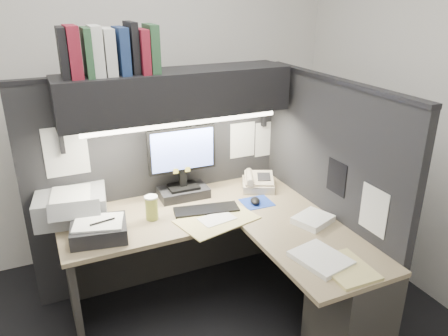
% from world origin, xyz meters
% --- Properties ---
extents(wall_back, '(3.50, 0.04, 2.70)m').
position_xyz_m(wall_back, '(0.00, 1.50, 1.35)').
color(wall_back, white).
rests_on(wall_back, floor).
extents(wall_right, '(0.04, 3.00, 2.70)m').
position_xyz_m(wall_right, '(1.75, 0.00, 1.35)').
color(wall_right, white).
rests_on(wall_right, floor).
extents(partition_back, '(1.90, 0.06, 1.60)m').
position_xyz_m(partition_back, '(0.03, 0.93, 0.80)').
color(partition_back, black).
rests_on(partition_back, floor).
extents(partition_right, '(0.06, 1.50, 1.60)m').
position_xyz_m(partition_right, '(0.98, 0.18, 0.80)').
color(partition_right, black).
rests_on(partition_right, floor).
extents(desk, '(1.70, 1.53, 0.73)m').
position_xyz_m(desk, '(0.43, -0.00, 0.44)').
color(desk, '#877956').
rests_on(desk, floor).
extents(overhead_shelf, '(1.55, 0.34, 0.30)m').
position_xyz_m(overhead_shelf, '(0.12, 0.75, 1.50)').
color(overhead_shelf, black).
rests_on(overhead_shelf, partition_back).
extents(task_light_tube, '(1.32, 0.04, 0.04)m').
position_xyz_m(task_light_tube, '(0.12, 0.61, 1.33)').
color(task_light_tube, white).
rests_on(task_light_tube, overhead_shelf).
extents(monitor, '(0.49, 0.22, 0.53)m').
position_xyz_m(monitor, '(0.15, 0.76, 0.94)').
color(monitor, black).
rests_on(monitor, desk).
extents(keyboard, '(0.46, 0.23, 0.02)m').
position_xyz_m(keyboard, '(0.22, 0.48, 0.74)').
color(keyboard, black).
rests_on(keyboard, desk).
extents(mousepad, '(0.22, 0.20, 0.00)m').
position_xyz_m(mousepad, '(0.59, 0.45, 0.73)').
color(mousepad, navy).
rests_on(mousepad, desk).
extents(mouse, '(0.10, 0.12, 0.04)m').
position_xyz_m(mouse, '(0.57, 0.44, 0.75)').
color(mouse, black).
rests_on(mouse, mousepad).
extents(telephone, '(0.31, 0.32, 0.10)m').
position_xyz_m(telephone, '(0.72, 0.66, 0.78)').
color(telephone, tan).
rests_on(telephone, desk).
extents(coffee_cup, '(0.11, 0.11, 0.15)m').
position_xyz_m(coffee_cup, '(-0.15, 0.53, 0.81)').
color(coffee_cup, '#C0BE4D').
rests_on(coffee_cup, desk).
extents(printer, '(0.50, 0.44, 0.18)m').
position_xyz_m(printer, '(-0.62, 0.77, 0.82)').
color(printer, gray).
rests_on(printer, desk).
extents(notebook_stack, '(0.37, 0.33, 0.10)m').
position_xyz_m(notebook_stack, '(-0.50, 0.43, 0.78)').
color(notebook_stack, black).
rests_on(notebook_stack, desk).
extents(open_folder, '(0.56, 0.43, 0.01)m').
position_xyz_m(open_folder, '(0.23, 0.33, 0.73)').
color(open_folder, tan).
rests_on(open_folder, desk).
extents(paper_stack_a, '(0.28, 0.26, 0.04)m').
position_xyz_m(paper_stack_a, '(0.79, 0.04, 0.75)').
color(paper_stack_a, white).
rests_on(paper_stack_a, desk).
extents(paper_stack_b, '(0.29, 0.34, 0.03)m').
position_xyz_m(paper_stack_b, '(0.57, -0.34, 0.74)').
color(paper_stack_b, white).
rests_on(paper_stack_b, desk).
extents(manila_stack, '(0.25, 0.32, 0.02)m').
position_xyz_m(manila_stack, '(0.65, -0.47, 0.74)').
color(manila_stack, tan).
rests_on(manila_stack, desk).
extents(binder_row, '(0.58, 0.26, 0.31)m').
position_xyz_m(binder_row, '(-0.29, 0.75, 1.79)').
color(binder_row, black).
rests_on(binder_row, overhead_shelf).
extents(pinned_papers, '(1.76, 1.31, 0.51)m').
position_xyz_m(pinned_papers, '(0.42, 0.56, 1.05)').
color(pinned_papers, white).
rests_on(pinned_papers, partition_back).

